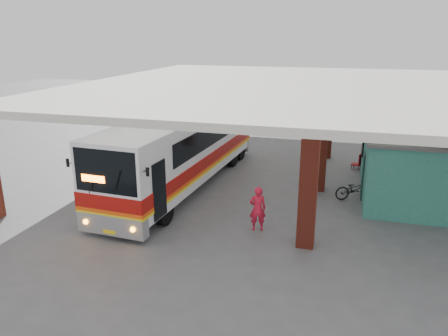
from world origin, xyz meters
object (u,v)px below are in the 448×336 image
at_px(motorcycle, 355,189).
at_px(pedestrian, 258,209).
at_px(red_chair, 358,162).
at_px(coach_bus, 184,148).

xyz_separation_m(motorcycle, pedestrian, (-3.60, -4.38, 0.38)).
distance_m(pedestrian, red_chair, 9.96).
xyz_separation_m(coach_bus, motorcycle, (8.12, 0.29, -1.42)).
bearing_deg(pedestrian, motorcycle, -146.78).
relative_size(motorcycle, pedestrian, 1.08).
bearing_deg(motorcycle, red_chair, -25.96).
bearing_deg(coach_bus, motorcycle, 5.60).
distance_m(coach_bus, red_chair, 9.86).
height_order(pedestrian, red_chair, pedestrian).
xyz_separation_m(motorcycle, red_chair, (0.17, 4.83, -0.09)).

